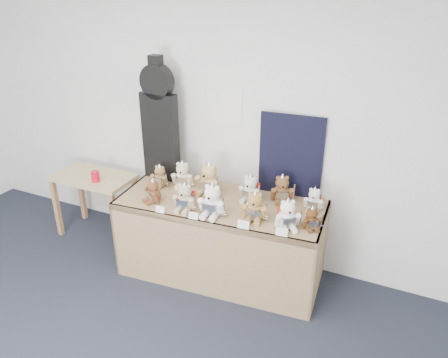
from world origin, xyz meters
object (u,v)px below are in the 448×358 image
at_px(teddy_back_end, 314,200).
at_px(teddy_back_far_left, 160,177).
at_px(teddy_front_centre, 212,202).
at_px(side_table, 94,186).
at_px(teddy_front_far_right, 287,215).
at_px(teddy_front_left, 185,198).
at_px(teddy_back_left, 183,176).
at_px(teddy_front_end, 312,219).
at_px(teddy_back_centre_right, 250,189).
at_px(teddy_back_right, 282,190).
at_px(display_table, 218,221).
at_px(teddy_back_centre_left, 209,180).
at_px(teddy_front_right, 255,207).
at_px(red_cup, 95,176).
at_px(teddy_front_far_left, 153,192).
at_px(guitar_case, 160,121).

xyz_separation_m(teddy_back_end, teddy_back_far_left, (-1.47, -0.16, 0.00)).
relative_size(teddy_front_centre, teddy_back_far_left, 1.36).
xyz_separation_m(side_table, teddy_front_far_right, (2.21, -0.23, 0.31)).
distance_m(side_table, teddy_front_left, 1.39).
bearing_deg(side_table, teddy_back_end, 2.99).
bearing_deg(teddy_front_centre, teddy_back_left, 139.25).
relative_size(teddy_front_end, teddy_back_left, 0.76).
bearing_deg(teddy_back_far_left, teddy_back_centre_right, 4.13).
distance_m(teddy_back_right, teddy_back_end, 0.30).
distance_m(teddy_front_left, teddy_front_centre, 0.26).
height_order(display_table, teddy_back_far_left, teddy_back_far_left).
height_order(teddy_front_left, teddy_back_end, teddy_front_left).
xyz_separation_m(teddy_front_far_right, teddy_back_centre_right, (-0.45, 0.31, -0.00)).
relative_size(teddy_front_centre, teddy_front_end, 1.49).
distance_m(teddy_back_centre_left, teddy_back_centre_right, 0.40).
bearing_deg(teddy_front_right, teddy_back_left, 150.85).
bearing_deg(teddy_front_far_right, teddy_front_end, -12.30).
xyz_separation_m(red_cup, teddy_back_right, (1.90, 0.28, 0.13)).
distance_m(display_table, teddy_back_centre_right, 0.41).
distance_m(teddy_front_far_left, teddy_back_left, 0.40).
bearing_deg(guitar_case, teddy_front_far_right, -12.36).
bearing_deg(teddy_back_centre_left, teddy_front_far_right, -9.93).
distance_m(teddy_front_far_left, teddy_front_end, 1.42).
distance_m(teddy_front_centre, teddy_back_centre_right, 0.43).
height_order(red_cup, teddy_front_far_right, teddy_front_far_right).
bearing_deg(teddy_front_left, teddy_back_right, 31.18).
distance_m(teddy_back_centre_right, teddy_back_end, 0.57).
xyz_separation_m(teddy_front_left, teddy_back_end, (1.02, 0.47, -0.02)).
relative_size(display_table, side_table, 2.25).
distance_m(side_table, teddy_back_far_left, 0.91).
xyz_separation_m(teddy_back_left, teddy_back_centre_left, (0.30, -0.03, 0.02)).
xyz_separation_m(display_table, red_cup, (-1.42, 0.04, 0.15)).
relative_size(teddy_front_right, teddy_back_centre_left, 0.85).
bearing_deg(guitar_case, display_table, -18.20).
bearing_deg(teddy_back_centre_right, display_table, -133.67).
distance_m(guitar_case, teddy_back_left, 0.56).
bearing_deg(teddy_front_far_left, red_cup, -168.67).
bearing_deg(guitar_case, teddy_back_centre_right, -1.95).
height_order(guitar_case, teddy_front_left, guitar_case).
bearing_deg(teddy_front_end, display_table, 144.33).
xyz_separation_m(guitar_case, teddy_back_centre_right, (0.98, -0.09, -0.48)).
xyz_separation_m(red_cup, teddy_back_end, (2.21, 0.24, 0.10)).
height_order(teddy_front_far_left, teddy_back_left, teddy_back_left).
bearing_deg(teddy_front_centre, red_cup, 167.62).
xyz_separation_m(red_cup, teddy_front_right, (1.80, -0.13, 0.13)).
height_order(teddy_front_right, teddy_back_centre_right, teddy_front_right).
bearing_deg(teddy_back_right, display_table, -171.05).
bearing_deg(red_cup, teddy_front_left, -10.86).
distance_m(teddy_front_centre, teddy_front_far_right, 0.64).
relative_size(teddy_front_far_left, teddy_back_left, 0.86).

